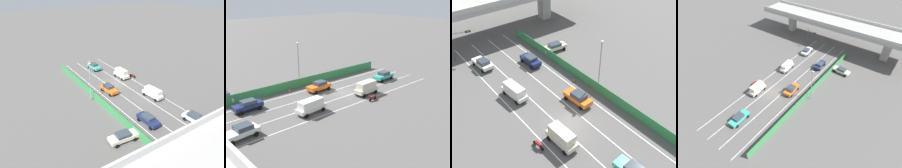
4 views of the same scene
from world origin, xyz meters
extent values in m
plane|color=#565451|center=(0.00, 0.00, 0.00)|extent=(300.00, 300.00, 0.00)
cube|color=silver|center=(-5.17, 5.44, 0.00)|extent=(0.14, 46.88, 0.01)
cube|color=silver|center=(-1.72, 5.44, 0.00)|extent=(0.14, 46.88, 0.01)
cube|color=silver|center=(1.72, 5.44, 0.00)|extent=(0.14, 46.88, 0.01)
cube|color=silver|center=(5.17, 5.44, 0.00)|extent=(0.14, 46.88, 0.01)
cube|color=#A09E99|center=(0.00, 30.88, 7.02)|extent=(53.76, 9.74, 0.94)
cube|color=#B2B2AD|center=(0.00, 26.20, 7.94)|extent=(53.76, 0.30, 0.90)
cube|color=#B2B2AD|center=(0.00, 35.55, 7.94)|extent=(53.76, 0.30, 0.90)
cube|color=#A09E99|center=(-17.20, 30.88, 3.27)|extent=(2.17, 2.17, 6.55)
cube|color=#A09E99|center=(17.20, 30.88, 3.27)|extent=(2.17, 2.17, 6.55)
cube|color=#338447|center=(7.37, 5.44, 0.83)|extent=(0.06, 42.88, 1.65)
cylinder|color=#4C514C|center=(7.37, -16.00, 0.83)|extent=(0.10, 0.10, 1.65)
cylinder|color=#4C514C|center=(7.37, -1.71, 0.83)|extent=(0.10, 0.10, 1.65)
cylinder|color=#4C514C|center=(7.37, 12.58, 0.83)|extent=(0.10, 0.10, 1.65)
cylinder|color=#4C514C|center=(7.37, 26.88, 0.83)|extent=(0.10, 0.10, 1.65)
cube|color=silver|center=(-3.28, 9.19, 0.77)|extent=(2.11, 4.79, 0.57)
cube|color=silver|center=(-3.28, 9.19, 1.57)|extent=(1.83, 3.93, 1.03)
cylinder|color=black|center=(-4.27, 10.69, 0.32)|extent=(0.27, 0.66, 0.64)
cylinder|color=black|center=(-2.57, 10.84, 0.32)|extent=(0.27, 0.66, 0.64)
cylinder|color=black|center=(-4.00, 7.53, 0.32)|extent=(0.27, 0.66, 0.64)
cylinder|color=black|center=(-2.29, 7.68, 0.32)|extent=(0.27, 0.66, 0.64)
cube|color=orange|center=(3.33, 2.46, 0.82)|extent=(2.15, 4.63, 0.68)
cube|color=#333D47|center=(3.35, 2.20, 1.46)|extent=(1.75, 2.27, 0.59)
cylinder|color=black|center=(2.31, 3.92, 0.32)|extent=(0.27, 0.65, 0.64)
cylinder|color=black|center=(4.11, 4.06, 0.32)|extent=(0.27, 0.65, 0.64)
cylinder|color=black|center=(2.54, 0.87, 0.32)|extent=(0.27, 0.65, 0.64)
cylinder|color=black|center=(4.35, 1.01, 0.32)|extent=(0.27, 0.65, 0.64)
cube|color=teal|center=(-0.22, -11.12, 0.80)|extent=(2.00, 4.64, 0.63)
cube|color=#333D47|center=(-0.21, -11.26, 1.40)|extent=(1.66, 2.19, 0.58)
cylinder|color=black|center=(-1.18, -9.62, 0.32)|extent=(0.25, 0.65, 0.64)
cylinder|color=black|center=(0.57, -9.53, 0.32)|extent=(0.25, 0.65, 0.64)
cylinder|color=black|center=(-1.01, -12.72, 0.32)|extent=(0.25, 0.65, 0.64)
cylinder|color=black|center=(0.74, -12.62, 0.32)|extent=(0.25, 0.65, 0.64)
cube|color=navy|center=(3.60, 15.60, 0.80)|extent=(1.85, 4.42, 0.64)
cube|color=#333D47|center=(3.60, 15.48, 1.38)|extent=(1.57, 2.17, 0.51)
cylinder|color=black|center=(2.70, 17.06, 0.32)|extent=(0.24, 0.65, 0.64)
cylinder|color=black|center=(4.42, 17.11, 0.32)|extent=(0.24, 0.65, 0.64)
cylinder|color=black|center=(2.78, 14.09, 0.32)|extent=(0.24, 0.65, 0.64)
cylinder|color=black|center=(4.50, 14.14, 0.32)|extent=(0.24, 0.65, 0.64)
cube|color=white|center=(-3.51, 19.83, 0.77)|extent=(2.18, 4.63, 0.58)
cube|color=#333D47|center=(-3.48, 19.41, 1.34)|extent=(1.76, 2.12, 0.57)
cylinder|color=black|center=(-4.54, 21.28, 0.32)|extent=(0.27, 0.66, 0.64)
cylinder|color=black|center=(-2.72, 21.42, 0.32)|extent=(0.27, 0.66, 0.64)
cylinder|color=black|center=(-4.30, 18.23, 0.32)|extent=(0.27, 0.66, 0.64)
cylinder|color=black|center=(-2.48, 18.37, 0.32)|extent=(0.27, 0.66, 0.64)
cube|color=beige|center=(-3.40, -2.50, 0.82)|extent=(1.95, 4.51, 0.68)
cube|color=beige|center=(-3.40, -2.50, 1.72)|extent=(1.70, 3.70, 1.13)
cylinder|color=black|center=(-4.35, -1.03, 0.32)|extent=(0.25, 0.65, 0.64)
cylinder|color=black|center=(-2.59, -0.95, 0.32)|extent=(0.25, 0.65, 0.64)
cylinder|color=black|center=(-4.22, -4.05, 0.32)|extent=(0.25, 0.65, 0.64)
cylinder|color=black|center=(-2.46, -3.97, 0.32)|extent=(0.25, 0.65, 0.64)
cylinder|color=black|center=(-6.11, -0.53, 0.30)|extent=(0.18, 0.61, 0.60)
cylinder|color=black|center=(-5.93, -1.87, 0.30)|extent=(0.18, 0.61, 0.60)
cube|color=maroon|center=(-6.02, -1.20, 0.58)|extent=(0.40, 0.95, 0.36)
cylinder|color=#B2B2B2|center=(-6.10, -0.64, 0.92)|extent=(0.60, 0.11, 0.03)
cube|color=beige|center=(9.72, 16.84, 0.77)|extent=(4.82, 2.12, 0.58)
cube|color=#333D47|center=(9.82, 16.83, 1.30)|extent=(2.35, 1.72, 0.49)
cylinder|color=black|center=(8.06, 16.09, 0.32)|extent=(0.66, 0.27, 0.64)
cylinder|color=black|center=(8.20, 17.84, 0.32)|extent=(0.66, 0.27, 0.64)
cylinder|color=black|center=(11.25, 15.84, 0.32)|extent=(0.66, 0.27, 0.64)
cylinder|color=black|center=(11.39, 17.59, 0.32)|extent=(0.66, 0.27, 0.64)
cylinder|color=#47474C|center=(-6.50, 24.84, 2.74)|extent=(0.18, 0.18, 5.48)
cylinder|color=#47474C|center=(-4.83, 24.40, 5.18)|extent=(3.36, 1.00, 0.12)
cube|color=black|center=(-3.50, 24.05, 5.18)|extent=(1.00, 0.52, 0.32)
sphere|color=#390706|center=(-3.83, 23.97, 5.18)|extent=(0.20, 0.20, 0.20)
sphere|color=#EFA319|center=(-3.54, 23.90, 5.18)|extent=(0.20, 0.20, 0.20)
sphere|color=black|center=(-3.25, 23.82, 5.18)|extent=(0.20, 0.20, 0.20)
cylinder|color=gray|center=(8.23, 3.26, 3.93)|extent=(0.16, 0.16, 7.86)
ellipsoid|color=silver|center=(8.23, 3.26, 8.04)|extent=(0.60, 0.36, 0.28)
cone|color=orange|center=(6.16, 6.76, 0.34)|extent=(0.36, 0.36, 0.68)
cube|color=black|center=(6.16, 6.76, 0.01)|extent=(0.47, 0.47, 0.03)
camera|label=1|loc=(24.70, 37.01, 22.37)|focal=33.59mm
camera|label=2|loc=(-32.93, 30.84, 16.58)|focal=44.08mm
camera|label=3|loc=(-18.03, -21.66, 26.80)|focal=45.57mm
camera|label=4|loc=(22.93, -24.34, 31.58)|focal=29.78mm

